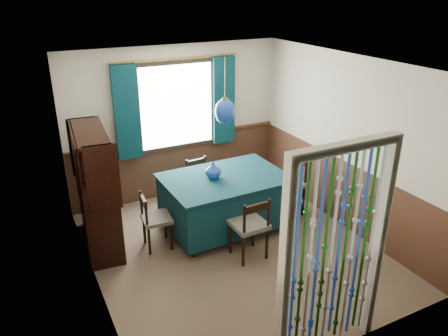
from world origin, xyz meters
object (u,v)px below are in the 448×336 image
bowl_shelf (101,172)px  pendant_lamp (225,111)px  vase_table (213,171)px  sideboard (98,207)px  chair_left (154,219)px  chair_near (250,226)px  chair_right (288,184)px  dining_table (225,199)px  chair_far (201,183)px  vase_sideboard (94,173)px

bowl_shelf → pendant_lamp: bearing=-7.2°
vase_table → sideboard: bearing=167.0°
chair_left → sideboard: (-0.65, 0.42, 0.15)m
vase_table → pendant_lamp: bearing=-18.5°
chair_near → chair_left: (-1.02, 0.80, -0.04)m
chair_right → sideboard: 2.83m
chair_left → chair_right: size_ratio=0.83×
pendant_lamp → vase_table: size_ratio=4.02×
vase_table → dining_table: bearing=-18.5°
dining_table → chair_left: 1.07m
chair_near → vase_table: vase_table is taller
vase_table → bowl_shelf: bearing=174.1°
chair_left → pendant_lamp: pendant_lamp is taller
dining_table → chair_right: size_ratio=1.81×
chair_left → chair_far: bearing=131.9°
chair_right → sideboard: sideboard is taller
pendant_lamp → bowl_shelf: (-1.66, 0.21, -0.63)m
dining_table → bowl_shelf: 1.81m
vase_sideboard → chair_right: bearing=-15.9°
chair_far → vase_table: (-0.11, -0.70, 0.50)m
chair_left → chair_right: 2.14m
chair_far → vase_sideboard: bearing=-5.9°
vase_sideboard → dining_table: bearing=-24.3°
chair_right → vase_sideboard: bearing=62.7°
pendant_lamp → vase_sideboard: (-1.66, 0.75, -0.86)m
sideboard → pendant_lamp: 2.14m
chair_near → sideboard: sideboard is taller
bowl_shelf → chair_right: bearing=-5.0°
sideboard → pendant_lamp: bearing=-8.5°
vase_table → bowl_shelf: 1.52m
chair_left → pendant_lamp: bearing=95.3°
chair_left → vase_table: bearing=98.7°
pendant_lamp → vase_table: (-0.16, 0.05, -0.85)m
dining_table → sideboard: 1.77m
vase_sideboard → bowl_shelf: bearing=-90.0°
chair_near → bowl_shelf: bowl_shelf is taller
chair_left → chair_right: (2.14, -0.03, 0.08)m
dining_table → vase_table: 0.49m
dining_table → chair_left: (-1.07, -0.00, -0.05)m
chair_near → vase_sideboard: size_ratio=4.34×
chair_right → sideboard: (-2.79, 0.44, 0.07)m
chair_right → vase_table: vase_table is taller
chair_far → vase_table: size_ratio=3.75×
chair_far → chair_left: 1.27m
vase_table → bowl_shelf: bowl_shelf is taller
vase_table → bowl_shelf: size_ratio=1.18×
chair_far → pendant_lamp: 1.55m
chair_right → sideboard: size_ratio=0.58×
vase_table → chair_near: bearing=-82.1°
sideboard → chair_near: bearing=-30.8°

